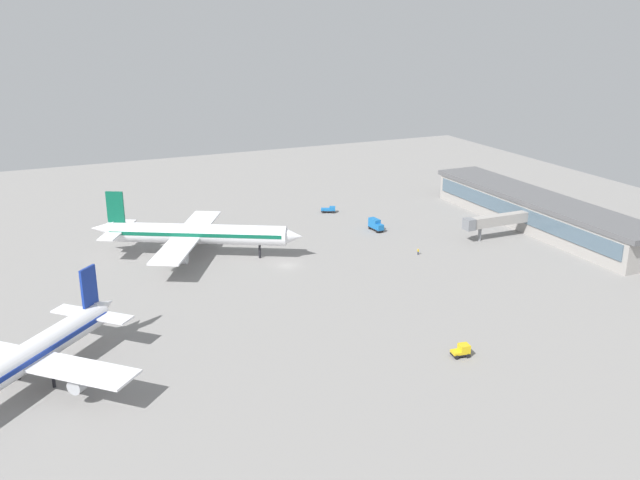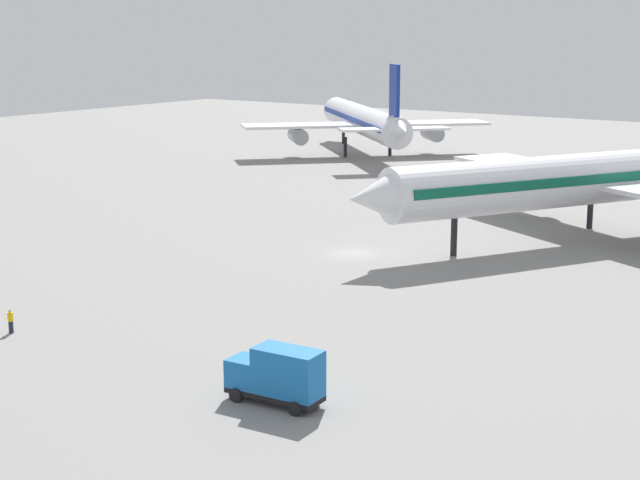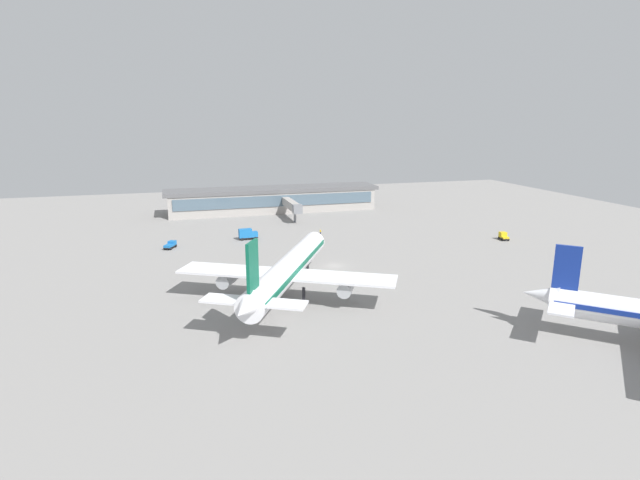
# 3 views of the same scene
# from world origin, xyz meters

# --- Properties ---
(ground) EXTENTS (288.00, 288.00, 0.00)m
(ground) POSITION_xyz_m (0.00, 0.00, 0.00)
(ground) COLOR gray
(airplane_at_gate) EXTENTS (41.85, 50.11, 16.69)m
(airplane_at_gate) POSITION_xyz_m (16.06, 19.11, 6.07)
(airplane_at_gate) COLOR white
(airplane_at_gate) RESTS_ON ground
(airplane_taxiing) EXTENTS (40.02, 39.23, 15.35)m
(airplane_taxiing) POSITION_xyz_m (-37.81, 61.63, 5.58)
(airplane_taxiing) COLOR white
(airplane_taxiing) RESTS_ON ground
(catering_truck) EXTENTS (5.72, 2.52, 3.30)m
(catering_truck) POSITION_xyz_m (16.69, -33.68, 1.70)
(catering_truck) COLOR black
(catering_truck) RESTS_ON ground
(ground_crew_worker) EXTENTS (0.49, 0.55, 1.67)m
(ground_crew_worker) POSITION_xyz_m (-6.21, -33.80, 0.85)
(ground_crew_worker) COLOR #1E2338
(ground_crew_worker) RESTS_ON ground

